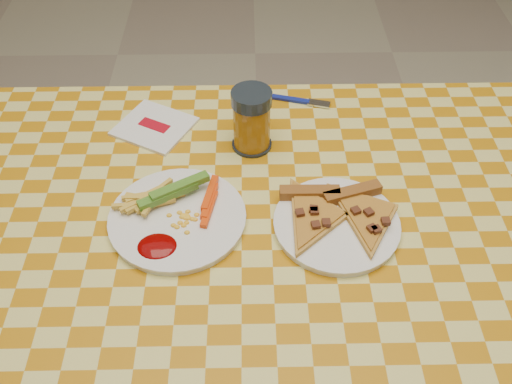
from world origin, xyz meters
The scene contains 8 objects.
table centered at (0.00, 0.00, 0.68)m, with size 1.28×0.88×0.76m.
plate_left centered at (-0.16, 0.03, 0.76)m, with size 0.24×0.24×0.01m, color white.
plate_right centered at (0.11, 0.01, 0.76)m, with size 0.21×0.21×0.01m, color white.
fries_veggies centered at (-0.17, 0.05, 0.78)m, with size 0.20×0.19×0.04m.
pizza_slices centered at (0.12, 0.03, 0.78)m, with size 0.25×0.24×0.02m.
drink_glass centered at (-0.03, 0.23, 0.82)m, with size 0.08×0.08×0.13m.
napkin centered at (-0.23, 0.29, 0.76)m, with size 0.19×0.18×0.01m.
fork centered at (0.07, 0.38, 0.76)m, with size 0.15×0.06×0.01m.
Camera 1 is at (-0.04, -0.63, 1.51)m, focal length 40.00 mm.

